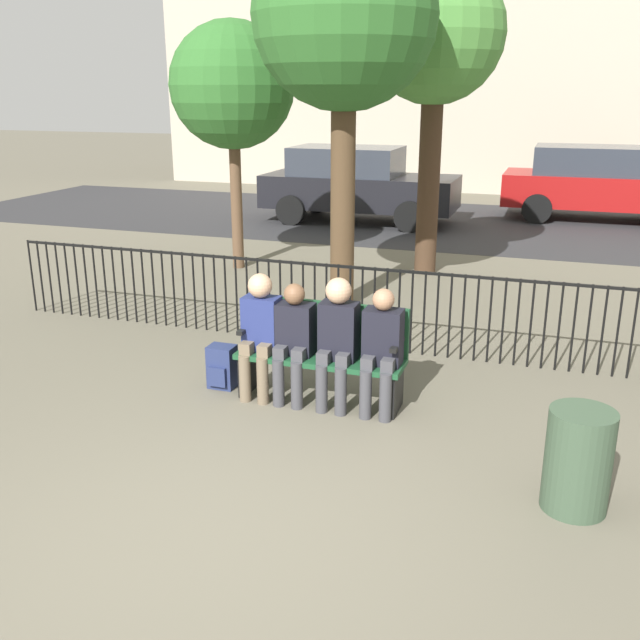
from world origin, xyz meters
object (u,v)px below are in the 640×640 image
(trash_bin, at_px, (578,460))
(parked_car_1, at_px, (598,182))
(backpack, at_px, (222,367))
(park_bench, at_px, (323,349))
(seated_person_1, at_px, (294,337))
(tree_1, at_px, (344,19))
(tree_0, at_px, (232,86))
(seated_person_0, at_px, (260,328))
(seated_person_3, at_px, (381,345))
(seated_person_2, at_px, (337,335))
(tree_2, at_px, (436,39))
(parked_car_0, at_px, (356,183))

(trash_bin, bearing_deg, parked_car_1, 87.98)
(backpack, bearing_deg, park_bench, 4.40)
(seated_person_1, relative_size, trash_bin, 1.52)
(seated_person_1, bearing_deg, tree_1, 98.99)
(tree_0, distance_m, trash_bin, 8.16)
(tree_0, bearing_deg, parked_car_1, 49.61)
(seated_person_0, height_order, seated_person_3, seated_person_0)
(seated_person_2, xyz_separation_m, trash_bin, (2.08, -1.09, -0.32))
(seated_person_1, distance_m, tree_0, 5.84)
(tree_1, height_order, tree_2, tree_1)
(seated_person_0, distance_m, seated_person_1, 0.34)
(seated_person_3, xyz_separation_m, tree_1, (-1.33, 3.16, 2.97))
(park_bench, height_order, tree_1, tree_1)
(tree_1, height_order, parked_car_1, tree_1)
(tree_0, distance_m, parked_car_0, 5.22)
(seated_person_0, relative_size, tree_1, 0.25)
(backpack, bearing_deg, tree_2, 79.05)
(backpack, bearing_deg, seated_person_2, -2.31)
(seated_person_2, height_order, trash_bin, seated_person_2)
(seated_person_0, distance_m, seated_person_3, 1.17)
(backpack, height_order, tree_0, tree_0)
(parked_car_0, bearing_deg, backpack, -81.98)
(seated_person_1, height_order, backpack, seated_person_1)
(backpack, distance_m, parked_car_0, 9.51)
(park_bench, relative_size, tree_0, 0.41)
(seated_person_1, bearing_deg, seated_person_2, 0.77)
(parked_car_0, bearing_deg, tree_0, -97.64)
(park_bench, relative_size, seated_person_2, 1.29)
(seated_person_0, bearing_deg, seated_person_2, 0.10)
(seated_person_2, distance_m, backpack, 1.29)
(seated_person_2, bearing_deg, seated_person_0, -179.90)
(seated_person_2, height_order, parked_car_1, parked_car_1)
(tree_2, distance_m, trash_bin, 7.47)
(parked_car_1, bearing_deg, tree_1, -112.82)
(seated_person_1, bearing_deg, trash_bin, -23.54)
(park_bench, relative_size, seated_person_3, 1.36)
(tree_1, bearing_deg, tree_2, 70.88)
(seated_person_3, height_order, tree_0, tree_0)
(parked_car_1, bearing_deg, tree_2, -114.09)
(seated_person_2, relative_size, tree_2, 0.26)
(seated_person_2, distance_m, parked_car_1, 11.60)
(parked_car_0, xyz_separation_m, trash_bin, (4.60, -10.53, -0.47))
(seated_person_0, bearing_deg, backpack, 173.54)
(tree_1, relative_size, trash_bin, 6.51)
(park_bench, xyz_separation_m, seated_person_0, (-0.58, -0.13, 0.19))
(seated_person_0, distance_m, tree_0, 5.67)
(park_bench, distance_m, tree_1, 4.42)
(parked_car_0, bearing_deg, seated_person_1, -77.48)
(seated_person_3, bearing_deg, tree_1, 112.80)
(seated_person_0, height_order, seated_person_1, seated_person_0)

